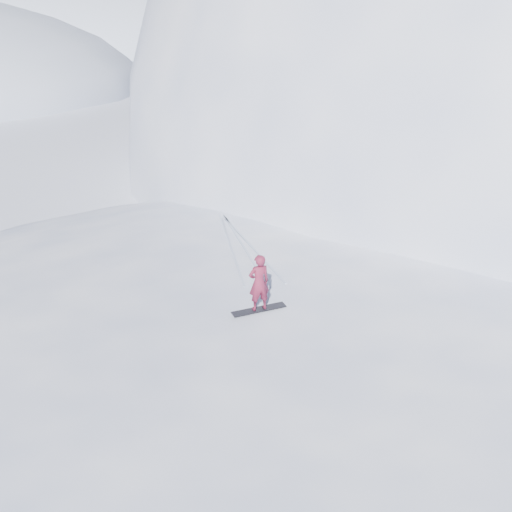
{
  "coord_description": "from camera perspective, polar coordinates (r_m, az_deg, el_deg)",
  "views": [
    {
      "loc": [
        -2.38,
        -11.66,
        9.84
      ],
      "look_at": [
        -1.3,
        2.35,
        3.5
      ],
      "focal_mm": 40.0,
      "sensor_mm": 36.0,
      "label": 1
    }
  ],
  "objects": [
    {
      "name": "ground",
      "position": [
        15.44,
        5.71,
        -15.46
      ],
      "size": [
        400.0,
        400.0,
        0.0
      ],
      "primitive_type": "plane",
      "color": "white",
      "rests_on": "ground"
    },
    {
      "name": "snowboard",
      "position": [
        15.02,
        0.29,
        -5.36
      ],
      "size": [
        1.49,
        0.72,
        0.02
      ],
      "primitive_type": "cube",
      "rotation": [
        0.0,
        0.0,
        0.32
      ],
      "color": "black",
      "rests_on": "near_ridge"
    },
    {
      "name": "board_tracks",
      "position": [
        18.87,
        -1.51,
        1.12
      ],
      "size": [
        1.86,
        5.98,
        0.04
      ],
      "color": "silver",
      "rests_on": "ground"
    },
    {
      "name": "wind_bumps",
      "position": [
        17.03,
        2.61,
        -11.05
      ],
      "size": [
        16.0,
        14.4,
        1.0
      ],
      "color": "white",
      "rests_on": "ground"
    },
    {
      "name": "far_ridge_c",
      "position": [
        127.72,
        -22.68,
        18.13
      ],
      "size": [
        140.0,
        90.0,
        36.0
      ],
      "primitive_type": "ellipsoid",
      "color": "white",
      "rests_on": "ground"
    },
    {
      "name": "snowboarder",
      "position": [
        14.64,
        0.3,
        -2.67
      ],
      "size": [
        0.65,
        0.53,
        1.55
      ],
      "primitive_type": "imported",
      "rotation": [
        0.0,
        0.0,
        3.46
      ],
      "color": "maroon",
      "rests_on": "snowboard"
    },
    {
      "name": "peak_shoulder",
      "position": [
        35.38,
        16.42,
        7.15
      ],
      "size": [
        28.0,
        24.0,
        18.0
      ],
      "primitive_type": "ellipsoid",
      "color": "white",
      "rests_on": "ground"
    },
    {
      "name": "near_ridge",
      "position": [
        17.97,
        7.28,
        -9.13
      ],
      "size": [
        36.0,
        28.0,
        4.8
      ],
      "primitive_type": "ellipsoid",
      "color": "white",
      "rests_on": "ground"
    }
  ]
}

